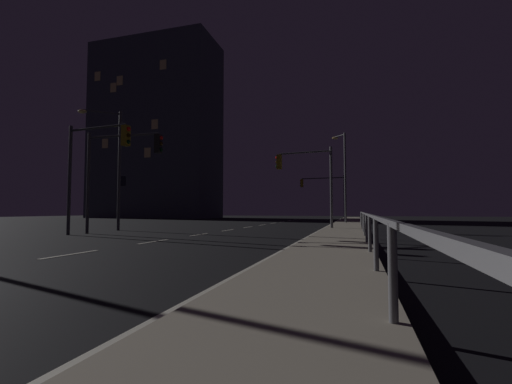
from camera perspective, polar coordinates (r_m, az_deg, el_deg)
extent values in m
plane|color=black|center=(21.55, -4.21, -6.31)|extent=(112.00, 112.00, 0.00)
cube|color=#9E937F|center=(20.19, 14.39, -6.24)|extent=(2.38, 77.00, 0.14)
cube|color=silver|center=(10.81, -28.48, -9.13)|extent=(0.14, 2.00, 0.01)
cube|color=silver|center=(13.93, -16.70, -7.93)|extent=(0.14, 2.00, 0.01)
cube|color=silver|center=(17.42, -9.46, -7.02)|extent=(0.14, 2.00, 0.01)
cube|color=silver|center=(21.08, -4.69, -6.36)|extent=(0.14, 2.00, 0.01)
cube|color=silver|center=(24.85, -1.36, -5.87)|extent=(0.14, 2.00, 0.01)
cube|color=silver|center=(28.69, 1.08, -5.50)|extent=(0.14, 2.00, 0.01)
cube|color=silver|center=(32.56, 2.94, -5.21)|extent=(0.14, 2.00, 0.01)
cube|color=silver|center=(36.46, 4.40, -4.98)|extent=(0.14, 2.00, 0.01)
cube|color=silver|center=(40.38, 5.58, -4.79)|extent=(0.14, 2.00, 0.01)
cube|color=silver|center=(44.31, 6.55, -4.63)|extent=(0.14, 2.00, 0.01)
cube|color=silver|center=(48.26, 7.36, -4.50)|extent=(0.14, 2.00, 0.01)
cube|color=silver|center=(25.27, 11.51, -5.77)|extent=(0.14, 53.00, 0.01)
cylinder|color=#2D3033|center=(40.51, 14.52, -0.88)|extent=(0.16, 0.16, 5.13)
cylinder|color=#2D3033|center=(41.03, 11.03, 2.29)|extent=(4.95, 0.53, 0.11)
cube|color=olive|center=(41.49, 7.66, 1.47)|extent=(0.31, 0.36, 0.95)
sphere|color=red|center=(41.55, 7.45, 1.88)|extent=(0.20, 0.20, 0.20)
sphere|color=black|center=(41.53, 7.46, 1.46)|extent=(0.20, 0.20, 0.20)
sphere|color=black|center=(41.51, 7.46, 1.05)|extent=(0.20, 0.20, 0.20)
cylinder|color=#38383D|center=(19.42, -28.63, 1.77)|extent=(0.16, 0.16, 5.46)
cylinder|color=#2D3033|center=(18.51, -24.90, 9.68)|extent=(3.47, 0.39, 0.11)
cube|color=olive|center=(17.22, -20.87, 8.76)|extent=(0.31, 0.36, 0.95)
sphere|color=red|center=(17.18, -20.46, 9.80)|extent=(0.20, 0.20, 0.20)
sphere|color=black|center=(17.12, -20.48, 8.82)|extent=(0.20, 0.20, 0.20)
sphere|color=black|center=(17.06, -20.50, 7.84)|extent=(0.20, 0.20, 0.20)
cylinder|color=#4C4C51|center=(21.71, 12.43, 0.81)|extent=(0.16, 0.16, 5.05)
cylinder|color=#4C4C51|center=(22.32, 8.04, 6.55)|extent=(3.38, 0.46, 0.11)
cube|color=olive|center=(22.71, 3.89, 5.02)|extent=(0.31, 0.37, 0.95)
sphere|color=red|center=(22.80, 3.51, 5.74)|extent=(0.20, 0.20, 0.20)
sphere|color=black|center=(22.76, 3.52, 5.00)|extent=(0.20, 0.20, 0.20)
sphere|color=black|center=(22.72, 3.52, 4.25)|extent=(0.20, 0.20, 0.20)
cylinder|color=#38383D|center=(20.10, -26.16, 1.38)|extent=(0.16, 0.16, 5.33)
cylinder|color=#38383D|center=(19.21, -21.28, 8.75)|extent=(4.05, 0.31, 0.11)
cube|color=black|center=(18.04, -15.98, 7.72)|extent=(0.30, 0.35, 0.95)
sphere|color=red|center=(18.03, -15.54, 8.69)|extent=(0.20, 0.20, 0.20)
sphere|color=black|center=(17.97, -15.55, 7.76)|extent=(0.20, 0.20, 0.20)
sphere|color=black|center=(17.92, -15.56, 6.81)|extent=(0.20, 0.20, 0.20)
cylinder|color=#4C4C51|center=(32.00, 14.64, 2.39)|extent=(0.18, 0.18, 8.15)
cylinder|color=#38383D|center=(33.05, 13.78, 9.10)|extent=(0.97, 0.96, 0.10)
ellipsoid|color=#F9D172|center=(33.49, 13.04, 8.75)|extent=(0.56, 0.36, 0.24)
cylinder|color=#38383D|center=(22.59, -21.81, 3.35)|extent=(0.18, 0.18, 7.32)
cylinder|color=#38383D|center=(23.20, -24.29, 12.06)|extent=(1.64, 1.48, 0.10)
ellipsoid|color=#F9D172|center=(23.18, -26.96, 11.88)|extent=(0.56, 0.36, 0.24)
cylinder|color=#59595E|center=(3.64, 21.83, -12.34)|extent=(0.09, 0.09, 0.95)
cylinder|color=#59595E|center=(6.53, 19.36, -8.17)|extent=(0.09, 0.09, 0.95)
cylinder|color=#59595E|center=(9.44, 18.43, -6.57)|extent=(0.09, 0.09, 0.95)
cylinder|color=#59595E|center=(12.36, 17.94, -5.71)|extent=(0.09, 0.09, 0.95)
cylinder|color=#59595E|center=(15.28, 17.64, -5.19)|extent=(0.09, 0.09, 0.95)
cylinder|color=#59595E|center=(18.20, 17.44, -4.83)|extent=(0.09, 0.09, 0.95)
cylinder|color=#59595E|center=(21.12, 17.29, -4.57)|extent=(0.09, 0.09, 0.95)
cylinder|color=#59595E|center=(24.05, 17.18, -4.38)|extent=(0.09, 0.09, 0.95)
cylinder|color=#59595E|center=(26.97, 17.09, -4.22)|extent=(0.09, 0.09, 0.95)
cube|color=slate|center=(13.81, 17.74, -3.45)|extent=(0.06, 26.31, 0.06)
cube|color=#3D424C|center=(60.33, -16.27, 9.73)|extent=(20.38, 9.18, 28.95)
cube|color=black|center=(56.93, -21.36, 1.71)|extent=(1.10, 0.06, 1.50)
cube|color=#EACC7A|center=(55.10, -16.52, 10.77)|extent=(1.10, 0.06, 1.50)
cube|color=#EACC7A|center=(57.30, -15.22, 19.79)|extent=(1.10, 0.06, 1.50)
cube|color=#EACC7A|center=(63.87, -24.89, 17.09)|extent=(1.10, 0.06, 1.50)
cube|color=#EACC7A|center=(60.88, -21.75, 16.86)|extent=(1.10, 0.06, 1.50)
cube|color=#EACC7A|center=(61.24, -22.67, 15.75)|extent=(1.10, 0.06, 1.50)
cube|color=#EACC7A|center=(54.89, -17.64, 6.28)|extent=(1.10, 0.06, 1.50)
cube|color=#EACC7A|center=(59.84, -23.83, 7.41)|extent=(1.10, 0.06, 1.50)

